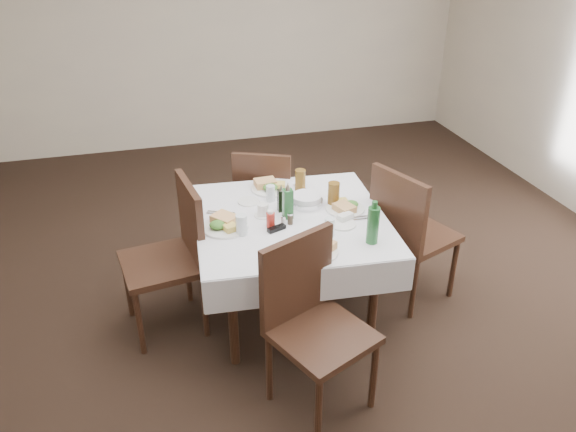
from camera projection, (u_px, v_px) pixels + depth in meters
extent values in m
plane|color=black|center=(292.00, 314.00, 3.99)|extent=(7.00, 7.00, 0.00)
cube|color=#C1B5A2|center=(208.00, 24.00, 6.27)|extent=(6.00, 0.04, 2.80)
cylinder|color=black|center=(233.00, 317.00, 3.40)|extent=(0.06, 0.06, 0.72)
cylinder|color=black|center=(221.00, 242.00, 4.16)|extent=(0.06, 0.06, 0.72)
cylinder|color=black|center=(373.00, 300.00, 3.55)|extent=(0.06, 0.06, 0.72)
cylinder|color=black|center=(336.00, 230.00, 4.31)|extent=(0.06, 0.06, 0.72)
cube|color=black|center=(291.00, 221.00, 3.67)|extent=(1.19, 1.19, 0.03)
cube|color=silver|center=(291.00, 218.00, 3.66)|extent=(1.31, 1.31, 0.01)
cube|color=silver|center=(275.00, 192.00, 4.24)|extent=(1.22, 0.11, 0.22)
cube|color=silver|center=(312.00, 286.00, 3.19)|extent=(1.22, 0.11, 0.22)
cube|color=silver|center=(379.00, 224.00, 3.82)|extent=(0.11, 1.22, 0.22)
cube|color=silver|center=(198.00, 242.00, 3.62)|extent=(0.11, 1.22, 0.22)
cube|color=black|center=(267.00, 200.00, 4.55)|extent=(0.59, 0.59, 0.04)
cube|color=black|center=(262.00, 184.00, 4.26)|extent=(0.42, 0.22, 0.48)
cylinder|color=black|center=(294.00, 216.00, 4.80)|extent=(0.04, 0.04, 0.45)
cylinder|color=black|center=(287.00, 238.00, 4.46)|extent=(0.04, 0.04, 0.45)
cylinder|color=black|center=(250.00, 212.00, 4.85)|extent=(0.04, 0.04, 0.45)
cylinder|color=black|center=(240.00, 234.00, 4.52)|extent=(0.04, 0.04, 0.45)
cube|color=black|center=(322.00, 336.00, 3.04)|extent=(0.64, 0.64, 0.04)
cube|color=black|center=(297.00, 278.00, 3.07)|extent=(0.46, 0.24, 0.53)
cylinder|color=black|center=(318.00, 411.00, 2.90)|extent=(0.04, 0.04, 0.49)
cylinder|color=black|center=(269.00, 366.00, 3.19)|extent=(0.04, 0.04, 0.49)
cylinder|color=black|center=(374.00, 374.00, 3.14)|extent=(0.04, 0.04, 0.49)
cylinder|color=black|center=(323.00, 335.00, 3.42)|extent=(0.04, 0.04, 0.49)
cube|color=black|center=(416.00, 235.00, 3.98)|extent=(0.63, 0.63, 0.04)
cube|color=black|center=(397.00, 211.00, 3.74)|extent=(0.22, 0.47, 0.53)
cylinder|color=black|center=(453.00, 268.00, 4.06)|extent=(0.04, 0.04, 0.50)
cylinder|color=black|center=(414.00, 288.00, 3.84)|extent=(0.04, 0.04, 0.50)
cylinder|color=black|center=(410.00, 243.00, 4.36)|extent=(0.04, 0.04, 0.50)
cylinder|color=black|center=(371.00, 261.00, 4.14)|extent=(0.04, 0.04, 0.50)
cube|color=black|center=(161.00, 264.00, 3.65)|extent=(0.56, 0.56, 0.04)
cube|color=black|center=(191.00, 221.00, 3.60)|extent=(0.12, 0.49, 0.54)
cylinder|color=black|center=(128.00, 286.00, 3.86)|extent=(0.04, 0.04, 0.50)
cylinder|color=black|center=(188.00, 271.00, 4.01)|extent=(0.04, 0.04, 0.50)
cylinder|color=black|center=(139.00, 322.00, 3.52)|extent=(0.04, 0.04, 0.50)
cylinder|color=black|center=(205.00, 305.00, 3.67)|extent=(0.04, 0.04, 0.50)
cylinder|color=white|center=(271.00, 188.00, 4.03)|extent=(0.29, 0.29, 0.01)
cube|color=tan|center=(265.00, 183.00, 4.03)|extent=(0.15, 0.12, 0.05)
cube|color=#EDC14B|center=(278.00, 185.00, 4.01)|extent=(0.11, 0.10, 0.04)
ellipsoid|color=#2A6F21|center=(270.00, 187.00, 3.97)|extent=(0.11, 0.10, 0.05)
cylinder|color=white|center=(315.00, 251.00, 3.28)|extent=(0.28, 0.28, 0.01)
cube|color=tan|center=(323.00, 247.00, 3.27)|extent=(0.18, 0.17, 0.05)
cube|color=#EDC14B|center=(308.00, 250.00, 3.25)|extent=(0.11, 0.09, 0.04)
ellipsoid|color=#2A6F21|center=(311.00, 244.00, 3.30)|extent=(0.10, 0.09, 0.05)
cylinder|color=white|center=(345.00, 209.00, 3.75)|extent=(0.26, 0.26, 0.01)
cube|color=tan|center=(344.00, 208.00, 3.70)|extent=(0.14, 0.16, 0.04)
cube|color=#EDC14B|center=(343.00, 202.00, 3.78)|extent=(0.07, 0.09, 0.03)
ellipsoid|color=#2A6F21|center=(351.00, 204.00, 3.75)|extent=(0.10, 0.09, 0.04)
cylinder|color=white|center=(225.00, 227.00, 3.54)|extent=(0.29, 0.29, 0.02)
cube|color=tan|center=(225.00, 219.00, 3.56)|extent=(0.19, 0.19, 0.05)
cube|color=#EDC14B|center=(229.00, 227.00, 3.48)|extent=(0.10, 0.12, 0.04)
ellipsoid|color=#2A6F21|center=(218.00, 225.00, 3.50)|extent=(0.11, 0.10, 0.05)
cylinder|color=white|center=(249.00, 201.00, 3.85)|extent=(0.15, 0.15, 0.01)
cylinder|color=white|center=(343.00, 224.00, 3.57)|extent=(0.17, 0.17, 0.01)
cylinder|color=silver|center=(271.00, 193.00, 3.84)|extent=(0.06, 0.06, 0.11)
cylinder|color=silver|center=(330.00, 227.00, 3.43)|extent=(0.06, 0.06, 0.12)
cylinder|color=silver|center=(334.00, 193.00, 3.80)|extent=(0.08, 0.08, 0.15)
cylinder|color=silver|center=(242.00, 225.00, 3.44)|extent=(0.07, 0.07, 0.13)
cylinder|color=brown|center=(300.00, 180.00, 3.98)|extent=(0.08, 0.08, 0.16)
cylinder|color=brown|center=(334.00, 194.00, 3.78)|extent=(0.08, 0.08, 0.16)
cylinder|color=silver|center=(307.00, 202.00, 3.81)|extent=(0.22, 0.22, 0.04)
cylinder|color=silver|center=(307.00, 198.00, 3.79)|extent=(0.20, 0.20, 0.05)
cube|color=black|center=(281.00, 201.00, 3.70)|extent=(0.05, 0.05, 0.15)
cone|color=silver|center=(281.00, 187.00, 3.66)|extent=(0.03, 0.03, 0.04)
cube|color=#23602D|center=(288.00, 204.00, 3.61)|extent=(0.06, 0.06, 0.20)
cone|color=silver|center=(288.00, 186.00, 3.55)|extent=(0.03, 0.03, 0.06)
cylinder|color=#AB231A|center=(271.00, 220.00, 3.53)|extent=(0.05, 0.05, 0.10)
cylinder|color=white|center=(270.00, 212.00, 3.50)|extent=(0.04, 0.04, 0.02)
cylinder|color=white|center=(283.00, 221.00, 3.56)|extent=(0.03, 0.03, 0.06)
cylinder|color=silver|center=(283.00, 217.00, 3.54)|extent=(0.03, 0.03, 0.01)
cylinder|color=#3A2E21|center=(290.00, 219.00, 3.57)|extent=(0.03, 0.03, 0.07)
cylinder|color=silver|center=(290.00, 214.00, 3.55)|extent=(0.03, 0.03, 0.01)
cylinder|color=white|center=(263.00, 215.00, 3.68)|extent=(0.12, 0.12, 0.01)
cylinder|color=white|center=(263.00, 209.00, 3.66)|extent=(0.07, 0.07, 0.08)
cylinder|color=black|center=(263.00, 206.00, 3.64)|extent=(0.06, 0.06, 0.01)
torus|color=white|center=(266.00, 206.00, 3.69)|extent=(0.04, 0.05, 0.05)
cube|color=black|center=(277.00, 228.00, 3.51)|extent=(0.13, 0.08, 0.03)
cylinder|color=#23602D|center=(373.00, 225.00, 3.33)|extent=(0.07, 0.07, 0.23)
cylinder|color=#23602D|center=(375.00, 205.00, 3.27)|extent=(0.03, 0.03, 0.04)
cube|color=white|center=(345.00, 217.00, 3.61)|extent=(0.11, 0.09, 0.05)
cube|color=pink|center=(345.00, 216.00, 3.60)|extent=(0.09, 0.07, 0.02)
cube|color=silver|center=(301.00, 190.00, 4.01)|extent=(0.08, 0.18, 0.01)
cube|color=silver|center=(305.00, 189.00, 4.03)|extent=(0.08, 0.18, 0.01)
cube|color=silver|center=(284.00, 258.00, 3.23)|extent=(0.08, 0.16, 0.01)
cube|color=silver|center=(280.00, 258.00, 3.23)|extent=(0.08, 0.16, 0.01)
cube|color=silver|center=(358.00, 220.00, 3.62)|extent=(0.19, 0.02, 0.01)
cube|color=silver|center=(356.00, 218.00, 3.65)|extent=(0.19, 0.02, 0.01)
cube|color=silver|center=(221.00, 212.00, 3.71)|extent=(0.18, 0.09, 0.01)
cube|color=silver|center=(220.00, 214.00, 3.69)|extent=(0.18, 0.09, 0.01)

